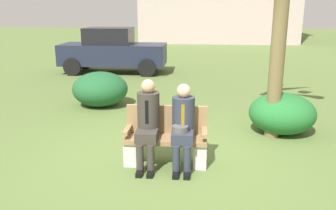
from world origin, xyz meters
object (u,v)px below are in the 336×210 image
at_px(seated_man_left, 148,119).
at_px(shrub_near_bench, 100,89).
at_px(seated_man_right, 183,123).
at_px(park_bench, 166,139).
at_px(shrub_mid_lawn, 282,113).
at_px(parked_car_near, 113,50).

height_order(seated_man_left, shrub_near_bench, seated_man_left).
xyz_separation_m(seated_man_right, shrub_near_bench, (-2.22, 3.35, -0.29)).
distance_m(park_bench, seated_man_left, 0.46).
height_order(park_bench, seated_man_left, seated_man_left).
xyz_separation_m(shrub_mid_lawn, parked_car_near, (-4.90, 6.37, 0.44)).
height_order(shrub_near_bench, shrub_mid_lawn, shrub_near_bench).
relative_size(park_bench, seated_man_right, 0.99).
distance_m(seated_man_right, shrub_mid_lawn, 2.54).
xyz_separation_m(shrub_near_bench, shrub_mid_lawn, (4.07, -1.63, -0.03)).
relative_size(park_bench, parked_car_near, 0.32).
xyz_separation_m(seated_man_left, shrub_mid_lawn, (2.37, 1.70, -0.35)).
bearing_deg(parked_car_near, park_bench, -70.68).
height_order(shrub_mid_lawn, parked_car_near, parked_car_near).
relative_size(seated_man_left, shrub_near_bench, 0.98).
bearing_deg(seated_man_left, seated_man_right, -1.25).
distance_m(seated_man_left, parked_car_near, 8.46).
relative_size(shrub_mid_lawn, parked_car_near, 0.32).
bearing_deg(shrub_mid_lawn, parked_car_near, 127.57).
xyz_separation_m(park_bench, seated_man_right, (0.27, -0.12, 0.32)).
xyz_separation_m(seated_man_right, parked_car_near, (-3.06, 8.08, 0.12)).
xyz_separation_m(seated_man_left, parked_car_near, (-2.53, 8.07, 0.09)).
xyz_separation_m(park_bench, shrub_near_bench, (-1.96, 3.22, 0.04)).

